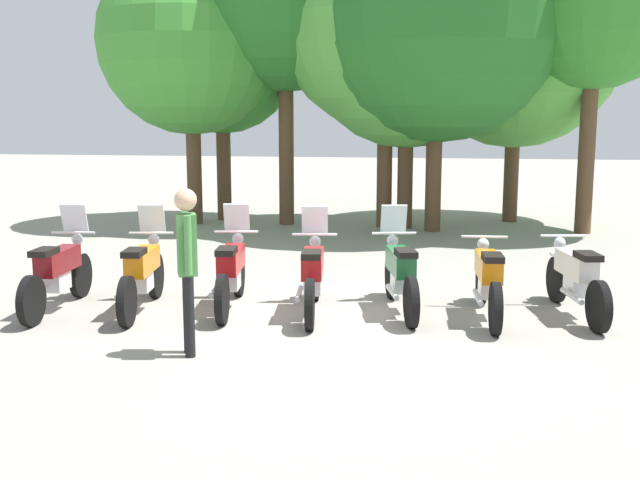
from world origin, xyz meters
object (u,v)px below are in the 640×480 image
Objects in this scene: motorcycle_6 at (576,278)px; tree_4 at (407,43)px; motorcycle_0 at (58,272)px; tree_1 at (222,58)px; tree_5 at (437,16)px; motorcycle_2 at (231,271)px; tree_0 at (191,41)px; motorcycle_1 at (142,273)px; motorcycle_4 at (400,273)px; tree_3 at (386,20)px; motorcycle_3 at (313,275)px; tree_6 at (517,41)px; person_0 at (187,257)px; motorcycle_5 at (488,279)px.

tree_4 reaches higher than motorcycle_6.
tree_1 is (-0.55, 9.24, 3.51)m from motorcycle_0.
motorcycle_6 is 8.65m from tree_5.
motorcycle_2 is 0.33× the size of tree_0.
motorcycle_2 is (1.13, 0.32, 0.00)m from motorcycle_1.
motorcycle_4 is 2.27m from motorcycle_6.
tree_4 is at bearing 1.16° from tree_3.
tree_3 is at bearing 2.49° from tree_0.
tree_1 is at bearing 30.28° from motorcycle_6.
tree_1 is 4.23m from tree_3.
tree_1 is (-5.07, 8.50, 3.51)m from motorcycle_4.
tree_5 reaches higher than tree_1.
motorcycle_1 is at bearing -114.29° from tree_5.
tree_3 reaches higher than motorcycle_6.
tree_5 is (1.16, -0.47, -0.00)m from tree_3.
tree_0 is at bearing 14.13° from motorcycle_2.
motorcycle_1 is at bearing 88.61° from motorcycle_3.
motorcycle_2 is 11.27m from tree_6.
tree_0 is at bearing 22.13° from motorcycle_4.
motorcycle_2 is at bearing 79.12° from motorcycle_3.
tree_3 is at bearing -27.99° from motorcycle_0.
motorcycle_4 is 3.18m from person_0.
motorcycle_4 is (2.26, 0.26, 0.00)m from motorcycle_2.
tree_0 reaches higher than tree_1.
tree_1 is (-2.95, 10.81, 2.95)m from person_0.
tree_6 is (2.52, 1.52, 0.14)m from tree_4.
tree_6 is (4.32, 9.66, 3.87)m from motorcycle_2.
motorcycle_0 is 2.31m from motorcycle_2.
motorcycle_1 is 5.71m from motorcycle_6.
motorcycle_2 is at bearing -110.90° from person_0.
motorcycle_6 is 11.51m from tree_0.
motorcycle_4 is 8.73m from tree_4.
motorcycle_6 is (3.39, 0.47, -0.01)m from motorcycle_3.
motorcycle_1 is 9.77m from tree_3.
motorcycle_1 is 2.28m from motorcycle_3.
tree_4 reaches higher than motorcycle_4.
tree_1 is at bearing 171.29° from tree_3.
tree_1 is 0.89× the size of tree_4.
tree_3 is (0.18, 8.18, 4.25)m from motorcycle_3.
tree_4 is 0.88× the size of tree_5.
person_0 is at bearing -99.26° from tree_4.
person_0 reaches higher than motorcycle_3.
person_0 is at bearing 108.27° from motorcycle_6.
person_0 reaches higher than motorcycle_5.
person_0 is at bearing -71.00° from tree_0.
tree_6 is (-0.20, 9.24, 3.88)m from motorcycle_6.
motorcycle_2 is 3.40m from motorcycle_5.
motorcycle_2 is 9.10m from tree_5.
tree_5 is at bearing -26.32° from motorcycle_2.
motorcycle_3 reaches higher than motorcycle_6.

